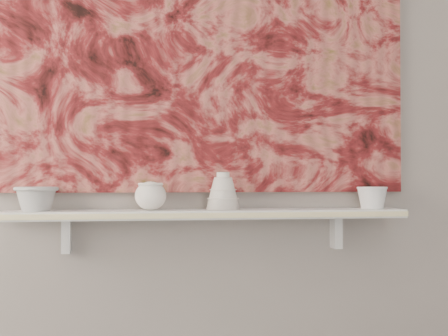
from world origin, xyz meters
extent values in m
plane|color=gray|center=(0.00, 1.60, 1.35)|extent=(3.60, 0.00, 3.60)
cube|color=silver|center=(0.00, 1.51, 0.92)|extent=(1.40, 0.18, 0.03)
cube|color=#F3E5A2|center=(0.00, 1.41, 0.92)|extent=(1.40, 0.01, 0.02)
cube|color=silver|center=(-0.49, 1.57, 0.84)|extent=(0.03, 0.06, 0.12)
cube|color=silver|center=(0.49, 1.57, 0.84)|extent=(0.03, 0.06, 0.12)
cube|color=maroon|center=(0.00, 1.59, 1.54)|extent=(1.50, 0.02, 1.10)
cube|color=black|center=(0.45, 1.57, 1.23)|extent=(0.09, 0.00, 0.08)
camera|label=1|loc=(-0.29, -0.66, 1.03)|focal=50.00mm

